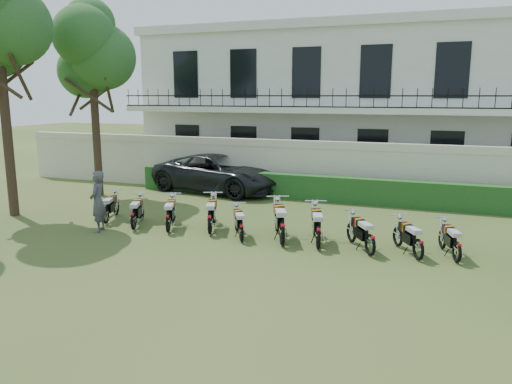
% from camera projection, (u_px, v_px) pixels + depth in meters
% --- Properties ---
extents(ground, '(100.00, 100.00, 0.00)m').
position_uv_depth(ground, '(259.00, 253.00, 13.22)').
color(ground, '#384E1F').
rests_on(ground, ground).
extents(perimeter_wall, '(30.00, 0.35, 2.30)m').
position_uv_depth(perimeter_wall, '(327.00, 169.00, 20.34)').
color(perimeter_wall, beige).
rests_on(perimeter_wall, ground).
extents(hedge, '(18.00, 0.60, 1.00)m').
position_uv_depth(hedge, '(348.00, 190.00, 19.39)').
color(hedge, '#174118').
rests_on(hedge, ground).
extents(building, '(20.40, 9.60, 7.40)m').
position_uv_depth(building, '(355.00, 103.00, 25.32)').
color(building, silver).
rests_on(building, ground).
extents(tree_west_near, '(3.40, 3.20, 7.90)m').
position_uv_depth(tree_west_near, '(92.00, 50.00, 19.80)').
color(tree_west_near, '#473323').
rests_on(tree_west_near, ground).
extents(motorcycle_0, '(0.77, 1.66, 0.95)m').
position_uv_depth(motorcycle_0, '(106.00, 211.00, 16.11)').
color(motorcycle_0, black).
rests_on(motorcycle_0, ground).
extents(motorcycle_1, '(0.83, 1.70, 0.98)m').
position_uv_depth(motorcycle_1, '(133.00, 216.00, 15.38)').
color(motorcycle_1, black).
rests_on(motorcycle_1, ground).
extents(motorcycle_2, '(0.87, 1.75, 1.02)m').
position_uv_depth(motorcycle_2, '(168.00, 218.00, 15.05)').
color(motorcycle_2, black).
rests_on(motorcycle_2, ground).
extents(motorcycle_3, '(0.86, 1.86, 1.07)m').
position_uv_depth(motorcycle_3, '(210.00, 219.00, 14.88)').
color(motorcycle_3, black).
rests_on(motorcycle_3, ground).
extents(motorcycle_4, '(0.92, 1.52, 0.93)m').
position_uv_depth(motorcycle_4, '(241.00, 228.00, 14.14)').
color(motorcycle_4, black).
rests_on(motorcycle_4, ground).
extents(motorcycle_5, '(1.01, 1.98, 1.15)m').
position_uv_depth(motorcycle_5, '(282.00, 228.00, 13.74)').
color(motorcycle_5, black).
rests_on(motorcycle_5, ground).
extents(motorcycle_6, '(0.83, 1.95, 1.10)m').
position_uv_depth(motorcycle_6, '(318.00, 232.00, 13.43)').
color(motorcycle_6, black).
rests_on(motorcycle_6, ground).
extents(motorcycle_7, '(1.05, 1.58, 0.99)m').
position_uv_depth(motorcycle_7, '(370.00, 240.00, 12.90)').
color(motorcycle_7, black).
rests_on(motorcycle_7, ground).
extents(motorcycle_8, '(0.94, 1.54, 0.94)m').
position_uv_depth(motorcycle_8, '(419.00, 244.00, 12.56)').
color(motorcycle_8, black).
rests_on(motorcycle_8, ground).
extents(motorcycle_9, '(0.69, 1.64, 0.93)m').
position_uv_depth(motorcycle_9, '(457.00, 247.00, 12.37)').
color(motorcycle_9, black).
rests_on(motorcycle_9, ground).
extents(suv, '(6.21, 3.68, 1.62)m').
position_uv_depth(suv, '(219.00, 173.00, 21.59)').
color(suv, black).
rests_on(suv, ground).
extents(inspector, '(0.64, 0.79, 1.88)m').
position_uv_depth(inspector, '(98.00, 202.00, 15.20)').
color(inspector, '#525256').
rests_on(inspector, ground).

